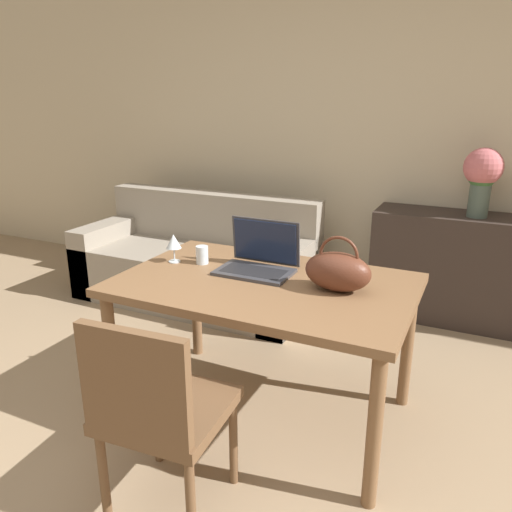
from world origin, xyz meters
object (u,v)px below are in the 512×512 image
object	(u,v)px
handbag	(338,271)
flower_vase	(482,174)
drinking_glass	(202,255)
couch	(198,264)
chair	(158,407)
laptop	(259,257)
wine_glass	(174,242)

from	to	relation	value
handbag	flower_vase	world-z (taller)	flower_vase
drinking_glass	flower_vase	distance (m)	1.97
couch	handbag	distance (m)	1.94
chair	flower_vase	distance (m)	2.61
chair	drinking_glass	size ratio (longest dim) A/B	9.09
chair	handbag	distance (m)	0.98
handbag	flower_vase	size ratio (longest dim) A/B	0.66
laptop	drinking_glass	bearing A→B (deg)	-173.31
laptop	drinking_glass	world-z (taller)	laptop
couch	chair	bearing A→B (deg)	-61.92
chair	drinking_glass	distance (m)	0.98
laptop	handbag	world-z (taller)	handbag
handbag	laptop	bearing A→B (deg)	166.91
laptop	handbag	xyz separation A→B (m)	(0.44, -0.10, 0.03)
chair	couch	distance (m)	2.23
couch	flower_vase	world-z (taller)	flower_vase
chair	wine_glass	world-z (taller)	wine_glass
drinking_glass	couch	bearing A→B (deg)	123.47
wine_glass	handbag	world-z (taller)	handbag
laptop	flower_vase	distance (m)	1.75
wine_glass	flower_vase	distance (m)	2.09
drinking_glass	wine_glass	bearing A→B (deg)	-163.72
drinking_glass	chair	bearing A→B (deg)	-69.35
couch	handbag	size ratio (longest dim) A/B	6.10
chair	flower_vase	bearing A→B (deg)	64.31
drinking_glass	handbag	size ratio (longest dim) A/B	0.31
drinking_glass	wine_glass	xyz separation A→B (m)	(-0.15, -0.04, 0.06)
couch	drinking_glass	distance (m)	1.38
couch	drinking_glass	world-z (taller)	drinking_glass
chair	drinking_glass	xyz separation A→B (m)	(-0.33, 0.88, 0.29)
drinking_glass	handbag	xyz separation A→B (m)	(0.75, -0.06, 0.05)
handbag	couch	bearing A→B (deg)	142.08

